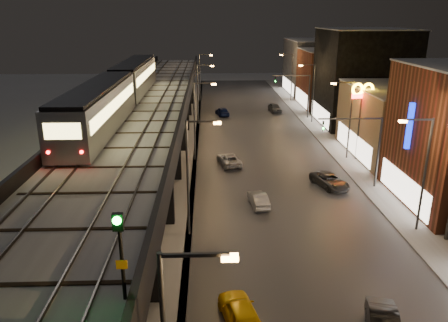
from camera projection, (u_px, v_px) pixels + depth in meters
name	position (u px, v px, depth m)	size (l,w,h in m)	color
road_surface	(262.00, 149.00, 54.60)	(17.00, 120.00, 0.06)	#46474D
sidewalk_right	(341.00, 148.00, 54.93)	(4.00, 120.00, 0.14)	#9FA1A8
under_viaduct_pavement	(153.00, 150.00, 54.13)	(11.00, 120.00, 0.06)	#9FA1A8
elevated_viaduct	(148.00, 112.00, 49.36)	(9.00, 100.00, 6.30)	black
viaduct_trackbed	(147.00, 105.00, 49.24)	(8.40, 100.00, 0.32)	#B2B7C1
viaduct_parapet_streetside	(186.00, 100.00, 49.27)	(0.30, 100.00, 1.10)	black
viaduct_parapet_far	(108.00, 101.00, 48.97)	(0.30, 100.00, 1.10)	black
building_c	(406.00, 122.00, 51.04)	(12.20, 15.20, 8.16)	#7E684D
building_d	(362.00, 78.00, 65.24)	(12.20, 13.20, 14.16)	black
building_e	(335.00, 78.00, 79.13)	(12.20, 12.20, 10.16)	maroon
building_f	(317.00, 67.00, 92.24)	(12.20, 16.20, 11.16)	#4C4D4F
streetlight_left_1	(191.00, 170.00, 31.83)	(2.57, 0.28, 9.00)	#38383A
streetlight_right_1	(422.00, 168.00, 32.42)	(2.56, 0.28, 9.00)	#38383A
streetlight_left_2	(197.00, 116.00, 48.88)	(2.57, 0.28, 9.00)	#38383A
streetlight_right_2	(348.00, 115.00, 49.47)	(2.56, 0.28, 9.00)	#38383A
streetlight_left_3	(200.00, 90.00, 65.93)	(2.57, 0.28, 9.00)	#38383A
streetlight_right_3	(312.00, 89.00, 66.52)	(2.56, 0.28, 9.00)	#38383A
streetlight_left_4	(201.00, 74.00, 82.98)	(2.57, 0.28, 9.00)	#38383A
streetlight_right_4	(291.00, 74.00, 83.57)	(2.56, 0.28, 9.00)	#38383A
traffic_light_rig_a	(367.00, 143.00, 41.15)	(6.10, 0.34, 7.00)	#38383A
traffic_light_rig_b	(302.00, 91.00, 69.56)	(6.10, 0.34, 7.00)	#38383A
subway_train	(120.00, 89.00, 46.41)	(3.20, 38.87, 3.83)	gray
rail_signal	(120.00, 240.00, 14.39)	(0.39, 0.45, 3.33)	black
car_taxi	(241.00, 314.00, 23.44)	(1.77, 4.41, 1.50)	yellow
car_near_white	(258.00, 200.00, 38.28)	(1.29, 3.71, 1.22)	#94969B
car_mid_silver	(229.00, 160.00, 48.71)	(2.07, 4.48, 1.25)	silver
car_far_white	(222.00, 112.00, 72.45)	(1.66, 4.13, 1.41)	#101B4D
car_onc_dark	(330.00, 181.00, 42.47)	(2.15, 4.67, 1.30)	#4A4B4D
car_onc_red	(275.00, 108.00, 75.26)	(1.71, 4.25, 1.45)	#4D5156
sign_mcdonalds	(362.00, 99.00, 48.58)	(2.65, 0.65, 8.91)	#38383A
sign_carwash	(416.00, 133.00, 37.00)	(1.75, 0.35, 9.10)	#38383A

